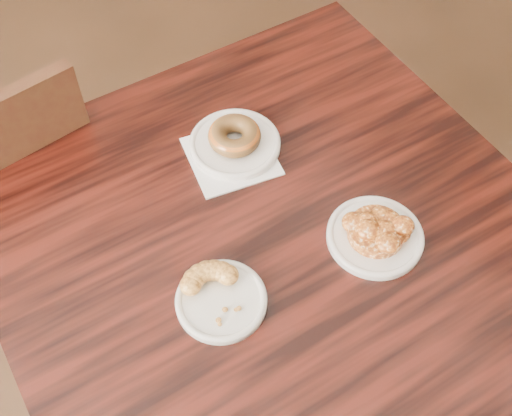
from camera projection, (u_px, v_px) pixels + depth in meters
floor at (267, 354)px, 1.80m from camera, size 5.00×5.00×0.00m
cafe_table at (270, 326)px, 1.45m from camera, size 1.06×1.06×0.75m
chair_far at (4, 199)px, 1.56m from camera, size 0.45×0.45×0.90m
napkin at (231, 156)px, 1.25m from camera, size 0.20×0.20×0.00m
plate_donut at (235, 144)px, 1.25m from camera, size 0.18×0.18×0.01m
plate_cruller at (221, 301)px, 1.06m from camera, size 0.15×0.15×0.01m
plate_fritter at (375, 237)px, 1.13m from camera, size 0.17×0.17×0.01m
glazed_donut at (234, 136)px, 1.23m from camera, size 0.10×0.10×0.04m
apple_fritter at (377, 230)px, 1.11m from camera, size 0.14×0.14×0.03m
cruller_fragment at (221, 294)px, 1.04m from camera, size 0.12×0.12×0.03m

